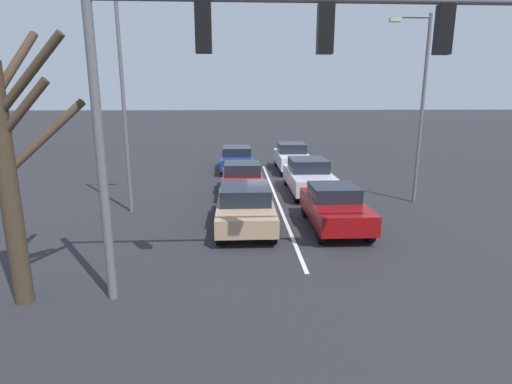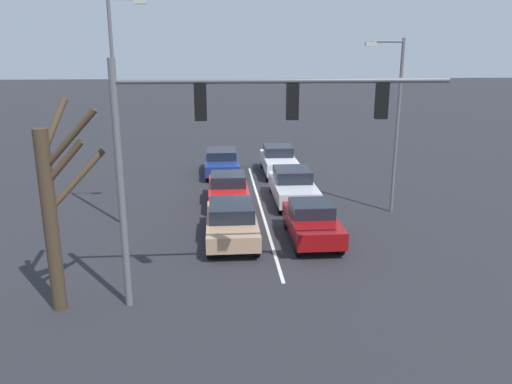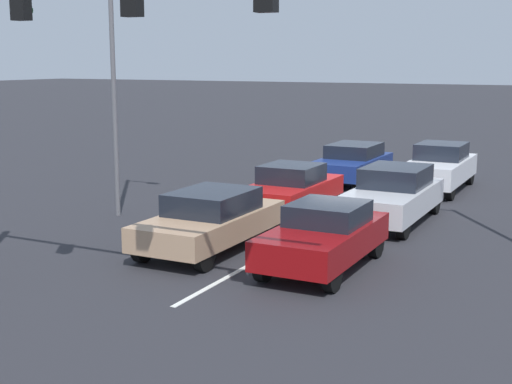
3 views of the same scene
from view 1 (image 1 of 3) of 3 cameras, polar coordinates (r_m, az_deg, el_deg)
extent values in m
plane|color=#28282D|center=(20.29, 2.24, 0.77)|extent=(240.00, 240.00, 0.00)
cube|color=silver|center=(18.21, 2.84, -0.70)|extent=(0.12, 16.29, 0.01)
cube|color=maroon|center=(14.04, 11.19, -2.46)|extent=(1.79, 4.07, 0.64)
cube|color=black|center=(14.14, 11.04, 0.00)|extent=(1.57, 1.68, 0.47)
cube|color=red|center=(16.02, 11.68, 0.09)|extent=(0.24, 0.06, 0.12)
cube|color=red|center=(15.75, 7.27, 0.04)|extent=(0.24, 0.06, 0.12)
cylinder|color=black|center=(13.03, 15.92, -5.45)|extent=(0.22, 0.69, 0.69)
cylinder|color=black|center=(12.63, 9.31, -5.71)|extent=(0.22, 0.69, 0.69)
cylinder|color=black|center=(15.65, 12.59, -2.09)|extent=(0.22, 0.69, 0.69)
cylinder|color=black|center=(15.32, 7.08, -2.20)|extent=(0.22, 0.69, 0.69)
cube|color=tan|center=(13.93, -1.57, -2.49)|extent=(1.92, 4.56, 0.58)
cube|color=black|center=(13.89, -1.59, -0.14)|extent=(1.69, 2.17, 0.54)
cube|color=red|center=(16.09, 0.62, 0.23)|extent=(0.24, 0.06, 0.12)
cube|color=red|center=(16.06, -4.16, 0.18)|extent=(0.24, 0.06, 0.12)
cylinder|color=black|center=(12.45, 2.47, -5.87)|extent=(0.22, 0.67, 0.67)
cylinder|color=black|center=(12.41, -5.21, -5.98)|extent=(0.22, 0.67, 0.67)
cylinder|color=black|center=(15.68, 1.31, -1.77)|extent=(0.22, 0.67, 0.67)
cylinder|color=black|center=(15.65, -4.75, -1.85)|extent=(0.22, 0.67, 0.67)
cube|color=red|center=(18.66, -1.97, 1.66)|extent=(1.85, 4.20, 0.59)
cube|color=black|center=(18.57, -1.98, 3.38)|extent=(1.63, 1.75, 0.54)
cube|color=red|center=(20.68, -0.28, 3.25)|extent=(0.24, 0.06, 0.12)
cube|color=red|center=(20.66, -3.87, 3.21)|extent=(0.24, 0.06, 0.12)
cylinder|color=black|center=(17.29, 0.76, -0.29)|extent=(0.22, 0.69, 0.69)
cylinder|color=black|center=(17.26, -4.50, -0.36)|extent=(0.22, 0.69, 0.69)
cylinder|color=black|center=(20.22, 0.22, 1.73)|extent=(0.22, 0.69, 0.69)
cylinder|color=black|center=(20.20, -4.29, 1.68)|extent=(0.22, 0.69, 0.69)
cube|color=silver|center=(18.98, 7.57, 1.84)|extent=(1.92, 4.66, 0.69)
cube|color=black|center=(19.20, 7.45, 3.90)|extent=(1.69, 2.08, 0.57)
cube|color=red|center=(21.29, 8.26, 3.55)|extent=(0.24, 0.06, 0.12)
cube|color=red|center=(21.07, 4.67, 3.54)|extent=(0.24, 0.06, 0.12)
cylinder|color=black|center=(17.56, 11.23, -0.40)|extent=(0.22, 0.65, 0.65)
cylinder|color=black|center=(17.23, 5.87, -0.48)|extent=(0.22, 0.65, 0.65)
cylinder|color=black|center=(20.90, 8.92, 1.90)|extent=(0.22, 0.65, 0.65)
cylinder|color=black|center=(20.62, 4.40, 1.87)|extent=(0.22, 0.65, 0.65)
cube|color=silver|center=(24.65, 5.18, 4.72)|extent=(1.83, 4.65, 0.74)
cube|color=black|center=(24.85, 5.11, 6.31)|extent=(1.61, 1.90, 0.56)
cube|color=red|center=(26.96, 5.86, 5.85)|extent=(0.24, 0.06, 0.12)
cube|color=red|center=(26.79, 3.14, 5.85)|extent=(0.24, 0.06, 0.12)
cylinder|color=black|center=(23.17, 7.68, 3.16)|extent=(0.22, 0.72, 0.72)
cylinder|color=black|center=(22.93, 3.80, 3.14)|extent=(0.22, 0.72, 0.72)
cylinder|color=black|center=(26.50, 6.33, 4.49)|extent=(0.22, 0.72, 0.72)
cylinder|color=black|center=(26.30, 2.93, 4.48)|extent=(0.22, 0.72, 0.72)
cube|color=navy|center=(24.66, -2.73, 4.53)|extent=(1.94, 4.52, 0.62)
cube|color=black|center=(24.91, -2.75, 5.91)|extent=(1.71, 2.24, 0.50)
cube|color=red|center=(26.85, -1.30, 5.60)|extent=(0.24, 0.06, 0.12)
cube|color=red|center=(26.84, -4.22, 5.57)|extent=(0.24, 0.06, 0.12)
cylinder|color=black|center=(23.06, -0.61, 3.14)|extent=(0.22, 0.65, 0.65)
cylinder|color=black|center=(23.06, -4.80, 3.09)|extent=(0.22, 0.65, 0.65)
cylinder|color=black|center=(26.39, -0.91, 4.45)|extent=(0.22, 0.65, 0.65)
cylinder|color=black|center=(26.39, -4.58, 4.41)|extent=(0.22, 0.65, 0.65)
cylinder|color=slate|center=(8.94, -21.44, 6.10)|extent=(0.20, 0.20, 6.90)
cube|color=black|center=(9.53, 25.24, 20.19)|extent=(0.32, 0.22, 0.95)
sphere|color=red|center=(9.71, 24.96, 21.78)|extent=(0.20, 0.20, 0.20)
sphere|color=#4C420C|center=(9.67, 24.78, 20.12)|extent=(0.20, 0.20, 0.20)
sphere|color=#0A3814|center=(9.63, 24.60, 18.45)|extent=(0.20, 0.20, 0.20)
cube|color=black|center=(8.72, 9.88, 21.95)|extent=(0.32, 0.22, 0.95)
sphere|color=red|center=(8.92, 9.72, 23.62)|extent=(0.20, 0.20, 0.20)
sphere|color=#4C420C|center=(8.87, 9.64, 21.81)|extent=(0.20, 0.20, 0.20)
sphere|color=#0A3814|center=(8.84, 9.56, 19.98)|extent=(0.20, 0.20, 0.20)
cube|color=black|center=(8.55, -7.54, 22.21)|extent=(0.32, 0.22, 0.95)
sphere|color=red|center=(8.75, -7.51, 23.89)|extent=(0.20, 0.20, 0.20)
sphere|color=#4C420C|center=(8.70, -7.45, 22.05)|extent=(0.20, 0.20, 0.20)
sphere|color=#0A3814|center=(8.67, -7.39, 20.18)|extent=(0.20, 0.20, 0.20)
cylinder|color=slate|center=(16.06, -18.48, 13.20)|extent=(0.14, 0.14, 9.14)
cylinder|color=slate|center=(18.14, 22.60, 10.44)|extent=(0.14, 0.14, 7.63)
cylinder|color=slate|center=(18.09, 21.54, 22.22)|extent=(1.41, 0.09, 0.09)
cube|color=beige|center=(17.81, 19.28, 22.22)|extent=(0.44, 0.24, 0.16)
cylinder|color=#423323|center=(9.81, -31.84, 0.36)|extent=(0.40, 0.40, 5.14)
cylinder|color=#423323|center=(9.24, -29.73, 14.28)|extent=(1.61, 0.33, 1.68)
cylinder|color=#423323|center=(10.07, -31.14, 15.41)|extent=(0.58, 1.33, 1.45)
cylinder|color=#423323|center=(9.42, -30.30, 10.25)|extent=(1.14, 0.25, 1.24)
cylinder|color=#423323|center=(9.82, -27.79, 7.14)|extent=(1.52, 1.24, 1.56)
cylinder|color=#423323|center=(10.19, -32.36, 7.19)|extent=(0.64, 1.20, 1.54)
camera|label=2|loc=(5.48, 179.56, 14.43)|focal=35.00mm
camera|label=3|loc=(9.12, 95.36, -0.34)|focal=50.00mm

